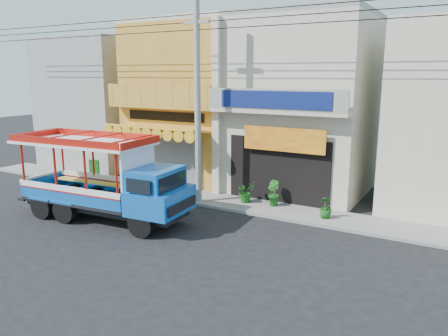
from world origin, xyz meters
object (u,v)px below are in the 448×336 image
utility_pole (200,87)px  potted_plant_c (326,207)px  songthaew_truck (114,182)px  potted_plant_a (246,192)px  potted_plant_b (273,193)px  green_sign (94,170)px

utility_pole → potted_plant_c: utility_pole is taller
songthaew_truck → potted_plant_a: (3.30, 4.51, -1.01)m
potted_plant_a → potted_plant_b: size_ratio=0.87×
utility_pole → potted_plant_a: size_ratio=30.28×
utility_pole → potted_plant_c: bearing=5.8°
potted_plant_c → songthaew_truck: bearing=-15.0°
potted_plant_c → potted_plant_a: bearing=-51.9°
potted_plant_a → potted_plant_c: size_ratio=1.07×
potted_plant_b → utility_pole: bearing=58.2°
songthaew_truck → potted_plant_a: size_ratio=7.80×
utility_pole → potted_plant_a: (1.67, 0.94, -4.45)m
potted_plant_a → utility_pole: bearing=151.6°
utility_pole → potted_plant_a: utility_pole is taller
utility_pole → songthaew_truck: (-1.63, -3.57, -3.44)m
green_sign → potted_plant_a: size_ratio=1.04×
songthaew_truck → potted_plant_b: (4.53, 4.63, -0.94)m
green_sign → potted_plant_a: (9.13, -0.05, 0.06)m
green_sign → potted_plant_a: 9.14m
utility_pole → green_sign: 8.77m
potted_plant_b → potted_plant_c: bearing=-154.0°
utility_pole → potted_plant_b: size_ratio=26.30×
utility_pole → songthaew_truck: 5.22m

